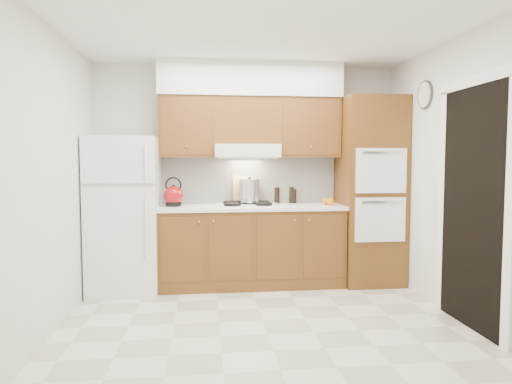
# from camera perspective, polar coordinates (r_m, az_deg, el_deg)

# --- Properties ---
(floor) EXTENTS (3.60, 3.60, 0.00)m
(floor) POSITION_cam_1_polar(r_m,az_deg,el_deg) (4.34, 0.83, -15.77)
(floor) COLOR beige
(floor) RESTS_ON ground
(ceiling) EXTENTS (3.60, 3.60, 0.00)m
(ceiling) POSITION_cam_1_polar(r_m,az_deg,el_deg) (4.24, 0.87, 19.52)
(ceiling) COLOR white
(ceiling) RESTS_ON wall_back
(wall_back) EXTENTS (3.60, 0.02, 2.60)m
(wall_back) POSITION_cam_1_polar(r_m,az_deg,el_deg) (5.57, -1.13, 2.29)
(wall_back) COLOR silver
(wall_back) RESTS_ON floor
(wall_left) EXTENTS (0.02, 3.00, 2.60)m
(wall_left) POSITION_cam_1_polar(r_m,az_deg,el_deg) (4.25, -24.01, 1.41)
(wall_left) COLOR silver
(wall_left) RESTS_ON floor
(wall_right) EXTENTS (0.02, 3.00, 2.60)m
(wall_right) POSITION_cam_1_polar(r_m,az_deg,el_deg) (4.67, 23.33, 1.63)
(wall_right) COLOR silver
(wall_right) RESTS_ON floor
(fridge) EXTENTS (0.75, 0.72, 1.72)m
(fridge) POSITION_cam_1_polar(r_m,az_deg,el_deg) (5.30, -16.07, -2.73)
(fridge) COLOR white
(fridge) RESTS_ON floor
(base_cabinets) EXTENTS (2.11, 0.60, 0.90)m
(base_cabinets) POSITION_cam_1_polar(r_m,az_deg,el_deg) (5.37, -0.55, -6.91)
(base_cabinets) COLOR brown
(base_cabinets) RESTS_ON floor
(countertop) EXTENTS (2.13, 0.62, 0.04)m
(countertop) POSITION_cam_1_polar(r_m,az_deg,el_deg) (5.29, -0.54, -1.93)
(countertop) COLOR white
(countertop) RESTS_ON base_cabinets
(backsplash) EXTENTS (2.11, 0.03, 0.56)m
(backsplash) POSITION_cam_1_polar(r_m,az_deg,el_deg) (5.57, -0.86, 1.46)
(backsplash) COLOR white
(backsplash) RESTS_ON countertop
(oven_cabinet) EXTENTS (0.70, 0.65, 2.20)m
(oven_cabinet) POSITION_cam_1_polar(r_m,az_deg,el_deg) (5.59, 14.05, 0.12)
(oven_cabinet) COLOR brown
(oven_cabinet) RESTS_ON floor
(upper_cab_left) EXTENTS (0.63, 0.33, 0.70)m
(upper_cab_left) POSITION_cam_1_polar(r_m,az_deg,el_deg) (5.40, -8.62, 8.03)
(upper_cab_left) COLOR brown
(upper_cab_left) RESTS_ON wall_back
(upper_cab_right) EXTENTS (0.73, 0.33, 0.70)m
(upper_cab_right) POSITION_cam_1_polar(r_m,az_deg,el_deg) (5.54, 6.48, 7.95)
(upper_cab_right) COLOR brown
(upper_cab_right) RESTS_ON wall_back
(range_hood) EXTENTS (0.75, 0.45, 0.15)m
(range_hood) POSITION_cam_1_polar(r_m,az_deg,el_deg) (5.35, -1.18, 5.16)
(range_hood) COLOR silver
(range_hood) RESTS_ON wall_back
(upper_cab_over_hood) EXTENTS (0.75, 0.33, 0.55)m
(upper_cab_over_hood) POSITION_cam_1_polar(r_m,az_deg,el_deg) (5.43, -1.24, 8.85)
(upper_cab_over_hood) COLOR brown
(upper_cab_over_hood) RESTS_ON range_hood
(soffit) EXTENTS (2.13, 0.36, 0.40)m
(soffit) POSITION_cam_1_polar(r_m,az_deg,el_deg) (5.48, -0.70, 13.81)
(soffit) COLOR silver
(soffit) RESTS_ON wall_back
(cooktop) EXTENTS (0.74, 0.50, 0.01)m
(cooktop) POSITION_cam_1_polar(r_m,az_deg,el_deg) (5.31, -1.10, -1.63)
(cooktop) COLOR white
(cooktop) RESTS_ON countertop
(doorway) EXTENTS (0.02, 0.90, 2.10)m
(doorway) POSITION_cam_1_polar(r_m,az_deg,el_deg) (4.38, 25.38, -1.84)
(doorway) COLOR black
(doorway) RESTS_ON floor
(wall_clock) EXTENTS (0.02, 0.30, 0.30)m
(wall_clock) POSITION_cam_1_polar(r_m,az_deg,el_deg) (5.19, 20.37, 11.32)
(wall_clock) COLOR #3F3833
(wall_clock) RESTS_ON wall_right
(kettle) EXTENTS (0.26, 0.26, 0.22)m
(kettle) POSITION_cam_1_polar(r_m,az_deg,el_deg) (5.29, -10.28, -0.46)
(kettle) COLOR maroon
(kettle) RESTS_ON countertop
(cutting_board) EXTENTS (0.28, 0.10, 0.36)m
(cutting_board) POSITION_cam_1_polar(r_m,az_deg,el_deg) (5.53, -1.50, 0.61)
(cutting_board) COLOR tan
(cutting_board) RESTS_ON countertop
(stock_pot) EXTENTS (0.28, 0.28, 0.26)m
(stock_pot) POSITION_cam_1_polar(r_m,az_deg,el_deg) (5.40, -0.82, 0.13)
(stock_pot) COLOR silver
(stock_pot) RESTS_ON cooktop
(condiment_a) EXTENTS (0.06, 0.06, 0.20)m
(condiment_a) POSITION_cam_1_polar(r_m,az_deg,el_deg) (5.60, 4.45, -0.40)
(condiment_a) COLOR black
(condiment_a) RESTS_ON countertop
(condiment_b) EXTENTS (0.07, 0.07, 0.19)m
(condiment_b) POSITION_cam_1_polar(r_m,az_deg,el_deg) (5.59, 2.64, -0.42)
(condiment_b) COLOR black
(condiment_b) RESTS_ON countertop
(condiment_c) EXTENTS (0.07, 0.07, 0.17)m
(condiment_c) POSITION_cam_1_polar(r_m,az_deg,el_deg) (5.61, 4.75, -0.52)
(condiment_c) COLOR black
(condiment_c) RESTS_ON countertop
(orange_near) EXTENTS (0.11, 0.11, 0.09)m
(orange_near) POSITION_cam_1_polar(r_m,az_deg,el_deg) (5.39, 9.29, -1.18)
(orange_near) COLOR orange
(orange_near) RESTS_ON countertop
(orange_far) EXTENTS (0.11, 0.11, 0.08)m
(orange_far) POSITION_cam_1_polar(r_m,az_deg,el_deg) (5.45, 8.75, -1.16)
(orange_far) COLOR #E84F0C
(orange_far) RESTS_ON countertop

